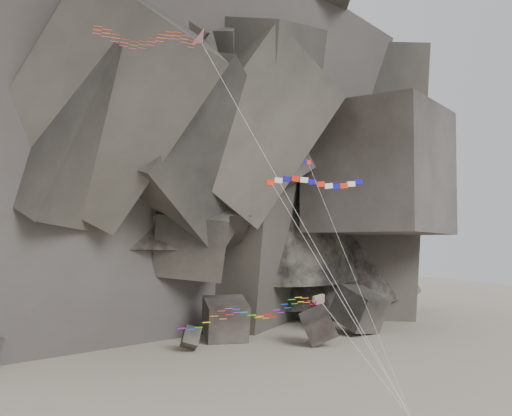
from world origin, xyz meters
name	(u,v)px	position (x,y,z in m)	size (l,w,h in m)	color
headland	(106,96)	(0.00, 70.00, 42.00)	(110.00, 70.00, 84.00)	#4A443C
boulder_field	(133,339)	(-4.13, 33.74, 2.47)	(79.89, 18.77, 8.49)	#47423F
delta_kite	(144,38)	(-11.33, 3.56, 33.33)	(24.01, 12.68, 33.65)	red
banner_kite	(316,184)	(5.31, 2.72, 21.20)	(8.91, 12.72, 20.55)	red
parafoil_kite	(247,312)	(-3.25, -0.19, 9.78)	(17.74, 8.17, 9.68)	#D8DE0C
pennant_kite	(326,207)	(4.42, -0.51, 18.83)	(4.67, 9.32, 21.85)	red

